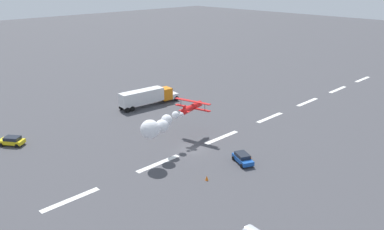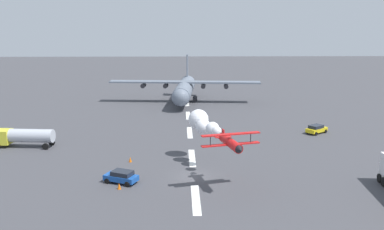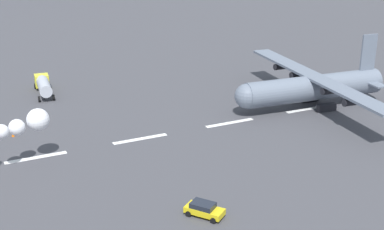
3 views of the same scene
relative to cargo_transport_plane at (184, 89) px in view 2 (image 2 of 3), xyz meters
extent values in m
plane|color=#424247|center=(-50.89, -0.67, -3.46)|extent=(440.00, 440.00, 0.00)
cube|color=white|center=(-58.13, -0.67, -3.45)|extent=(8.00, 0.90, 0.01)
cube|color=white|center=(-43.65, -0.67, -3.45)|extent=(8.00, 0.90, 0.01)
cube|color=white|center=(-29.17, -0.67, -3.45)|extent=(8.00, 0.90, 0.01)
cube|color=white|center=(-14.69, -0.67, -3.45)|extent=(8.00, 0.90, 0.01)
cube|color=white|center=(-0.21, -0.67, -3.45)|extent=(8.00, 0.90, 0.01)
cylinder|color=slate|center=(1.14, -0.10, -0.20)|extent=(24.30, 6.16, 4.13)
sphere|color=slate|center=(-10.83, 0.92, -0.20)|extent=(3.92, 3.92, 3.92)
cube|color=slate|center=(1.14, -0.10, 1.66)|extent=(6.38, 37.64, 0.40)
cylinder|color=black|center=(1.62, 10.21, 0.76)|extent=(2.48, 1.30, 1.10)
cylinder|color=black|center=(1.14, 4.61, 0.76)|extent=(2.48, 1.30, 1.10)
cylinder|color=black|center=(0.35, -4.74, 0.76)|extent=(2.48, 1.30, 1.10)
cylinder|color=black|center=(-0.13, -10.34, 0.76)|extent=(2.48, 1.30, 1.10)
cube|color=slate|center=(11.20, -0.96, 4.87)|extent=(2.82, 0.54, 6.00)
cube|color=slate|center=(11.20, -0.96, 0.10)|extent=(2.76, 9.14, 0.24)
cube|color=black|center=(1.92, -2.74, -2.86)|extent=(3.27, 1.27, 1.20)
cube|color=black|center=(2.36, 2.37, -2.86)|extent=(3.27, 1.27, 1.20)
cylinder|color=red|center=(-54.73, -4.71, 1.96)|extent=(5.48, 2.30, 1.06)
cube|color=red|center=(-54.92, -4.76, 1.81)|extent=(2.31, 6.95, 0.12)
cube|color=red|center=(-54.92, -4.76, 3.01)|extent=(2.31, 6.95, 0.12)
cylinder|color=black|center=(-54.34, -7.14, 2.41)|extent=(0.08, 0.08, 1.20)
cylinder|color=black|center=(-55.50, -2.39, 2.41)|extent=(0.08, 0.08, 1.20)
cube|color=red|center=(-52.37, -4.14, 2.41)|extent=(0.70, 0.26, 1.10)
cube|color=red|center=(-52.37, -4.14, 2.01)|extent=(1.05, 2.09, 0.08)
cone|color=black|center=(-57.68, -5.43, 1.96)|extent=(0.89, 1.04, 0.90)
sphere|color=white|center=(-51.37, -3.74, 1.76)|extent=(0.70, 0.70, 0.70)
sphere|color=white|center=(-49.90, -3.61, 2.07)|extent=(1.24, 1.24, 1.24)
sphere|color=white|center=(-47.69, -3.24, 1.85)|extent=(1.82, 1.82, 1.82)
sphere|color=white|center=(-45.75, -2.14, 1.68)|extent=(2.07, 2.07, 2.07)
sphere|color=white|center=(-43.04, -1.60, 2.07)|extent=(2.88, 2.88, 2.88)
cylinder|color=black|center=(-55.01, -22.97, -2.91)|extent=(1.13, 0.45, 1.10)
cylinder|color=black|center=(-53.82, -23.07, -2.91)|extent=(1.13, 0.45, 1.10)
cube|color=yellow|center=(-37.08, 28.70, -1.86)|extent=(2.60, 2.42, 2.20)
cylinder|color=#B7BCC6|center=(-37.52, 24.20, -1.61)|extent=(2.75, 7.01, 2.10)
cylinder|color=black|center=(-38.96, 21.71, -2.96)|extent=(0.41, 1.03, 1.00)
cylinder|color=black|center=(-35.83, 29.18, -2.96)|extent=(0.41, 1.03, 1.00)
cylinder|color=black|center=(-36.58, 21.48, -2.96)|extent=(0.41, 1.03, 1.00)
cube|color=yellow|center=(-30.31, -23.15, -2.81)|extent=(3.91, 4.38, 0.65)
cube|color=#1E232D|center=(-30.43, -22.99, -2.21)|extent=(2.81, 2.97, 0.55)
cylinder|color=black|center=(-28.72, -23.76, -3.14)|extent=(0.56, 0.64, 0.64)
cylinder|color=black|center=(-30.46, -21.46, -3.14)|extent=(0.56, 0.64, 0.64)
cylinder|color=black|center=(-30.16, -24.84, -3.14)|extent=(0.56, 0.64, 0.64)
cylinder|color=black|center=(-31.90, -22.53, -3.14)|extent=(0.56, 0.64, 0.64)
cube|color=#194CA5|center=(-52.99, 8.17, -2.81)|extent=(3.29, 4.40, 0.65)
cube|color=#1E232D|center=(-53.07, 7.99, -2.21)|extent=(2.50, 2.88, 0.55)
cylinder|color=black|center=(-53.23, 9.82, -3.14)|extent=(0.46, 0.67, 0.64)
cylinder|color=black|center=(-54.38, 7.26, -3.14)|extent=(0.46, 0.67, 0.64)
cylinder|color=black|center=(-51.59, 9.09, -3.14)|extent=(0.46, 0.67, 0.64)
cylinder|color=black|center=(-52.74, 6.52, -3.14)|extent=(0.46, 0.67, 0.64)
cone|color=orange|center=(-54.98, 8.11, -3.08)|extent=(0.44, 0.44, 0.75)
cone|color=orange|center=(-45.26, 7.99, -3.08)|extent=(0.44, 0.44, 0.75)
camera|label=1|loc=(-10.40, 40.94, 23.63)|focal=36.36mm
camera|label=2|loc=(-99.45, 0.95, 14.82)|focal=38.03mm
camera|label=3|loc=(-53.01, -67.74, 26.64)|focal=50.92mm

